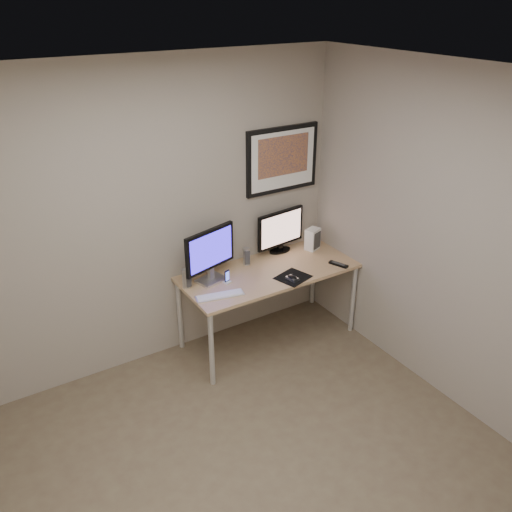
# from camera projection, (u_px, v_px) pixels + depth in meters

# --- Properties ---
(floor) EXTENTS (3.60, 3.60, 0.00)m
(floor) POSITION_uv_depth(u_px,v_px,m) (253.00, 480.00, 3.69)
(floor) COLOR brown
(floor) RESTS_ON ground
(room) EXTENTS (3.60, 3.60, 3.60)m
(room) POSITION_uv_depth(u_px,v_px,m) (214.00, 238.00, 3.31)
(room) COLOR white
(room) RESTS_ON ground
(desk) EXTENTS (1.60, 0.70, 0.73)m
(desk) POSITION_uv_depth(u_px,v_px,m) (269.00, 277.00, 4.90)
(desk) COLOR #9B734B
(desk) RESTS_ON floor
(framed_art) EXTENTS (0.75, 0.04, 0.60)m
(framed_art) POSITION_uv_depth(u_px,v_px,m) (282.00, 159.00, 4.89)
(framed_art) COLOR black
(framed_art) RESTS_ON room
(monitor_large) EXTENTS (0.52, 0.23, 0.48)m
(monitor_large) POSITION_uv_depth(u_px,v_px,m) (210.00, 253.00, 4.59)
(monitor_large) COLOR #B4B4B9
(monitor_large) RESTS_ON desk
(monitor_tv) EXTENTS (0.53, 0.15, 0.42)m
(monitor_tv) POSITION_uv_depth(u_px,v_px,m) (280.00, 230.00, 5.13)
(monitor_tv) COLOR black
(monitor_tv) RESTS_ON desk
(speaker_left) EXTENTS (0.08, 0.08, 0.17)m
(speaker_left) POSITION_uv_depth(u_px,v_px,m) (186.00, 278.00, 4.57)
(speaker_left) COLOR #B4B4B9
(speaker_left) RESTS_ON desk
(speaker_right) EXTENTS (0.08, 0.08, 0.16)m
(speaker_right) POSITION_uv_depth(u_px,v_px,m) (247.00, 256.00, 4.95)
(speaker_right) COLOR #B4B4B9
(speaker_right) RESTS_ON desk
(phone_dock) EXTENTS (0.07, 0.07, 0.12)m
(phone_dock) POSITION_uv_depth(u_px,v_px,m) (227.00, 277.00, 4.65)
(phone_dock) COLOR black
(phone_dock) RESTS_ON desk
(keyboard) EXTENTS (0.42, 0.19, 0.01)m
(keyboard) POSITION_uv_depth(u_px,v_px,m) (220.00, 295.00, 4.47)
(keyboard) COLOR silver
(keyboard) RESTS_ON desk
(mousepad) EXTENTS (0.33, 0.31, 0.00)m
(mousepad) POSITION_uv_depth(u_px,v_px,m) (293.00, 277.00, 4.75)
(mousepad) COLOR black
(mousepad) RESTS_ON desk
(mouse) EXTENTS (0.08, 0.12, 0.04)m
(mouse) POSITION_uv_depth(u_px,v_px,m) (292.00, 278.00, 4.71)
(mouse) COLOR black
(mouse) RESTS_ON mousepad
(remote) EXTENTS (0.11, 0.19, 0.02)m
(remote) POSITION_uv_depth(u_px,v_px,m) (338.00, 264.00, 4.96)
(remote) COLOR black
(remote) RESTS_ON desk
(fan_unit) EXTENTS (0.16, 0.14, 0.21)m
(fan_unit) POSITION_uv_depth(u_px,v_px,m) (313.00, 239.00, 5.23)
(fan_unit) COLOR silver
(fan_unit) RESTS_ON desk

